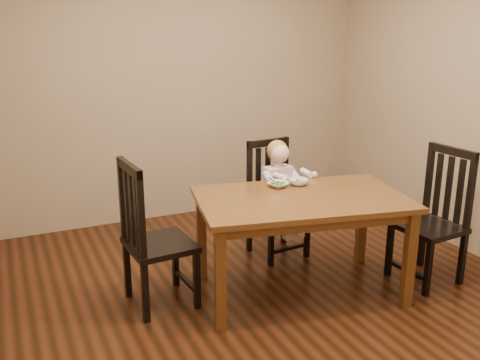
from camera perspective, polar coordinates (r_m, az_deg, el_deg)
name	(u,v)px	position (r m, az deg, el deg)	size (l,w,h in m)	color
room	(273,119)	(3.75, 3.51, 6.49)	(4.01, 4.01, 2.71)	#451F0E
dining_table	(301,208)	(3.99, 6.56, -2.97)	(1.68, 1.20, 0.77)	#552F13
chair_child	(275,201)	(4.73, 3.77, -2.21)	(0.48, 0.46, 1.02)	black
chair_left	(152,238)	(3.87, -9.34, -6.13)	(0.48, 0.50, 1.09)	black
chair_right	(434,218)	(4.49, 19.95, -3.87)	(0.48, 0.50, 1.08)	black
toddler	(279,187)	(4.65, 4.15, -0.75)	(0.32, 0.40, 0.55)	white
bowl_peas	(278,185)	(4.17, 4.10, -0.49)	(0.16, 0.16, 0.04)	white
bowl_veg	(298,182)	(4.24, 6.23, -0.20)	(0.16, 0.16, 0.05)	white
fork	(274,183)	(4.14, 3.66, -0.28)	(0.04, 0.13, 0.05)	silver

